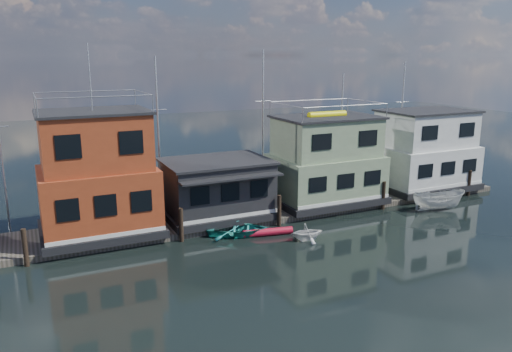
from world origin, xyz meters
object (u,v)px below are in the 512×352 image
houseboat_dark (217,188)px  dinghy_teal (238,229)px  dinghy_white (307,232)px  red_kayak (268,232)px  houseboat_white (425,151)px  houseboat_red (97,177)px  houseboat_green (326,161)px  motorboat (438,200)px

houseboat_dark → dinghy_teal: houseboat_dark is taller
dinghy_white → red_kayak: dinghy_white is taller
houseboat_dark → houseboat_white: houseboat_white is taller
houseboat_red → houseboat_green: houseboat_red is taller
houseboat_green → dinghy_white: 8.49m
houseboat_red → houseboat_green: bearing=0.0°
houseboat_green → houseboat_white: houseboat_green is taller
motorboat → houseboat_green: bearing=75.1°
houseboat_green → motorboat: 9.03m
houseboat_dark → houseboat_green: size_ratio=0.88×
dinghy_teal → red_kayak: dinghy_teal is taller
dinghy_teal → dinghy_white: dinghy_white is taller
houseboat_green → dinghy_teal: 9.91m
red_kayak → houseboat_white: bearing=24.3°
houseboat_white → houseboat_dark: bearing=-179.9°
dinghy_white → houseboat_white: bearing=-59.2°
houseboat_green → red_kayak: bearing=-149.3°
dinghy_teal → motorboat: bearing=-69.7°
houseboat_dark → dinghy_white: bearing=-57.6°
houseboat_green → dinghy_white: houseboat_green is taller
houseboat_dark → dinghy_white: (3.81, -6.00, -1.86)m
dinghy_white → motorboat: 12.42m
houseboat_red → houseboat_white: (27.00, 0.00, -0.57)m
houseboat_red → dinghy_teal: houseboat_red is taller
houseboat_white → red_kayak: 17.88m
houseboat_red → houseboat_white: houseboat_red is taller
houseboat_dark → dinghy_white: houseboat_dark is taller
houseboat_white → motorboat: size_ratio=2.05×
houseboat_green → houseboat_dark: bearing=-179.9°
dinghy_teal → dinghy_white: (3.62, -2.74, 0.14)m
houseboat_green → houseboat_white: (10.00, -0.00, -0.01)m
red_kayak → motorboat: (14.23, -0.57, 0.55)m
motorboat → dinghy_teal: bearing=103.4°
dinghy_teal → dinghy_white: size_ratio=1.91×
motorboat → houseboat_red: bearing=97.6°
dinghy_teal → red_kayak: size_ratio=1.22×
houseboat_red → motorboat: (24.16, -4.76, -3.31)m
houseboat_red → red_kayak: houseboat_red is taller
houseboat_white → houseboat_green: bearing=180.0°
dinghy_teal → houseboat_dark: bearing=28.9°
dinghy_teal → dinghy_white: 4.54m
houseboat_dark → dinghy_teal: 3.82m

